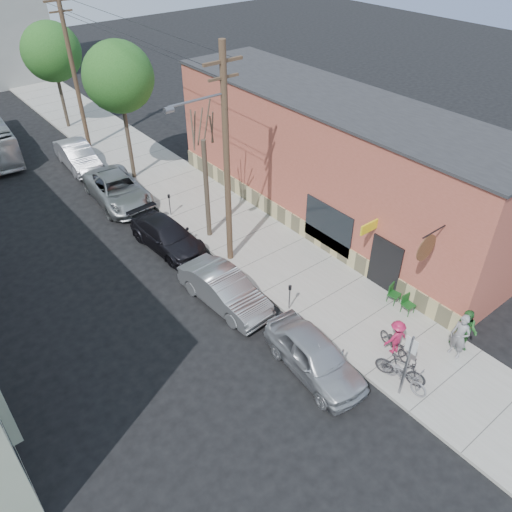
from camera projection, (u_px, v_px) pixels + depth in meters
ground at (255, 341)px, 19.93m from camera, size 120.00×120.00×0.00m
sidewalk at (194, 199)px, 28.94m from camera, size 4.50×58.00×0.15m
cafe_building at (331, 161)px, 25.63m from camera, size 6.60×20.20×6.61m
sign_post at (407, 361)px, 16.71m from camera, size 0.07×0.45×2.80m
parking_meter_near at (290, 293)px, 20.78m from camera, size 0.14×0.14×1.24m
parking_meter_far at (169, 201)px, 26.93m from camera, size 0.14×0.14×1.24m
utility_pole_near at (225, 158)px, 21.07m from camera, size 3.57×0.28×10.00m
utility_pole_far at (73, 70)px, 31.54m from camera, size 1.80×0.28×10.00m
tree_bare at (207, 190)px, 24.30m from camera, size 0.24×0.24×5.19m
tree_leafy_mid at (118, 77)px, 27.44m from camera, size 3.92×3.92×8.06m
tree_leafy_far at (52, 52)px, 34.53m from camera, size 4.05×4.05×7.38m
patio_chair_a at (394, 294)px, 21.34m from camera, size 0.59×0.59×0.88m
patio_chair_b at (408, 305)px, 20.80m from camera, size 0.54×0.54×0.88m
patron_grey at (460, 336)px, 18.59m from camera, size 0.49×0.73×1.96m
patron_green at (465, 330)px, 18.93m from camera, size 0.82×0.98×1.83m
cyclist at (396, 337)px, 18.85m from camera, size 1.09×0.78×1.52m
cyclist_bike at (395, 343)px, 19.04m from camera, size 0.94×1.75×0.87m
parked_bike_a at (401, 369)px, 17.87m from camera, size 1.13×1.95×1.13m
parked_bike_b at (404, 375)px, 17.72m from camera, size 0.75×1.94×1.01m
car_0 at (315, 356)px, 18.29m from camera, size 2.26×4.70×1.55m
car_1 at (224, 289)px, 21.31m from camera, size 1.96×4.80×1.55m
car_2 at (167, 236)px, 24.78m from camera, size 2.29×4.91×1.39m
car_3 at (118, 190)px, 28.38m from camera, size 3.05×5.81×1.56m
car_4 at (78, 156)px, 32.00m from camera, size 1.92×4.85×1.57m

